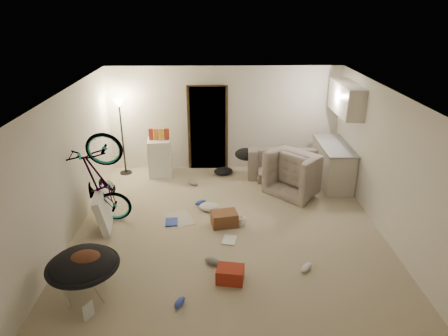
{
  "coord_description": "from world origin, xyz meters",
  "views": [
    {
      "loc": [
        -0.23,
        -6.29,
        3.88
      ],
      "look_at": [
        -0.07,
        0.6,
        0.98
      ],
      "focal_mm": 32.0,
      "sensor_mm": 36.0,
      "label": 1
    }
  ],
  "objects_px": {
    "floor_lamp": "(121,121)",
    "drink_case_b": "(230,274)",
    "sofa": "(286,165)",
    "tv_box": "(104,208)",
    "drink_case_a": "(224,219)",
    "bicycle": "(103,200)",
    "kitchen_counter": "(333,165)",
    "saucer_chair": "(84,271)",
    "armchair": "(301,175)",
    "juicer": "(241,221)",
    "mini_fridge": "(160,157)"
  },
  "relations": [
    {
      "from": "armchair",
      "to": "drink_case_b",
      "type": "relative_size",
      "value": 2.7
    },
    {
      "from": "tv_box",
      "to": "drink_case_b",
      "type": "distance_m",
      "value": 2.85
    },
    {
      "from": "armchair",
      "to": "tv_box",
      "type": "distance_m",
      "value": 4.18
    },
    {
      "from": "bicycle",
      "to": "drink_case_b",
      "type": "xyz_separation_m",
      "value": [
        2.28,
        -1.72,
        -0.38
      ]
    },
    {
      "from": "tv_box",
      "to": "saucer_chair",
      "type": "bearing_deg",
      "value": -92.17
    },
    {
      "from": "sofa",
      "to": "drink_case_b",
      "type": "relative_size",
      "value": 4.62
    },
    {
      "from": "drink_case_b",
      "to": "kitchen_counter",
      "type": "bearing_deg",
      "value": 64.38
    },
    {
      "from": "kitchen_counter",
      "to": "tv_box",
      "type": "xyz_separation_m",
      "value": [
        -4.73,
        -1.73,
        -0.1
      ]
    },
    {
      "from": "bicycle",
      "to": "juicer",
      "type": "bearing_deg",
      "value": -93.0
    },
    {
      "from": "mini_fridge",
      "to": "saucer_chair",
      "type": "relative_size",
      "value": 0.89
    },
    {
      "from": "kitchen_counter",
      "to": "juicer",
      "type": "relative_size",
      "value": 6.52
    },
    {
      "from": "kitchen_counter",
      "to": "drink_case_b",
      "type": "distance_m",
      "value": 4.23
    },
    {
      "from": "mini_fridge",
      "to": "bicycle",
      "type": "bearing_deg",
      "value": -112.44
    },
    {
      "from": "floor_lamp",
      "to": "drink_case_b",
      "type": "distance_m",
      "value": 4.88
    },
    {
      "from": "sofa",
      "to": "juicer",
      "type": "xyz_separation_m",
      "value": [
        -1.22,
        -2.29,
        -0.18
      ]
    },
    {
      "from": "bicycle",
      "to": "drink_case_a",
      "type": "height_order",
      "value": "bicycle"
    },
    {
      "from": "kitchen_counter",
      "to": "floor_lamp",
      "type": "bearing_deg",
      "value": 172.34
    },
    {
      "from": "floor_lamp",
      "to": "juicer",
      "type": "relative_size",
      "value": 7.87
    },
    {
      "from": "kitchen_counter",
      "to": "saucer_chair",
      "type": "distance_m",
      "value": 5.83
    },
    {
      "from": "tv_box",
      "to": "drink_case_a",
      "type": "distance_m",
      "value": 2.24
    },
    {
      "from": "saucer_chair",
      "to": "armchair",
      "type": "bearing_deg",
      "value": 42.02
    },
    {
      "from": "armchair",
      "to": "drink_case_a",
      "type": "distance_m",
      "value": 2.27
    },
    {
      "from": "sofa",
      "to": "kitchen_counter",
      "type": "bearing_deg",
      "value": 156.8
    },
    {
      "from": "mini_fridge",
      "to": "drink_case_b",
      "type": "distance_m",
      "value": 4.28
    },
    {
      "from": "sofa",
      "to": "bicycle",
      "type": "distance_m",
      "value": 4.35
    },
    {
      "from": "tv_box",
      "to": "drink_case_b",
      "type": "bearing_deg",
      "value": -45.78
    },
    {
      "from": "mini_fridge",
      "to": "juicer",
      "type": "relative_size",
      "value": 3.85
    },
    {
      "from": "sofa",
      "to": "drink_case_a",
      "type": "bearing_deg",
      "value": 57.86
    },
    {
      "from": "mini_fridge",
      "to": "drink_case_b",
      "type": "height_order",
      "value": "mini_fridge"
    },
    {
      "from": "armchair",
      "to": "tv_box",
      "type": "relative_size",
      "value": 1.05
    },
    {
      "from": "sofa",
      "to": "tv_box",
      "type": "bearing_deg",
      "value": 31.87
    },
    {
      "from": "drink_case_b",
      "to": "juicer",
      "type": "distance_m",
      "value": 1.62
    },
    {
      "from": "sofa",
      "to": "mini_fridge",
      "type": "relative_size",
      "value": 2.09
    },
    {
      "from": "armchair",
      "to": "drink_case_b",
      "type": "distance_m",
      "value": 3.5
    },
    {
      "from": "armchair",
      "to": "bicycle",
      "type": "relative_size",
      "value": 0.58
    },
    {
      "from": "drink_case_b",
      "to": "juicer",
      "type": "relative_size",
      "value": 1.74
    },
    {
      "from": "drink_case_a",
      "to": "floor_lamp",
      "type": "bearing_deg",
      "value": 122.4
    },
    {
      "from": "sofa",
      "to": "saucer_chair",
      "type": "height_order",
      "value": "saucer_chair"
    },
    {
      "from": "tv_box",
      "to": "juicer",
      "type": "distance_m",
      "value": 2.56
    },
    {
      "from": "sofa",
      "to": "floor_lamp",
      "type": "bearing_deg",
      "value": -1.23
    },
    {
      "from": "bicycle",
      "to": "saucer_chair",
      "type": "distance_m",
      "value": 2.01
    },
    {
      "from": "drink_case_b",
      "to": "mini_fridge",
      "type": "bearing_deg",
      "value": 120.72
    },
    {
      "from": "armchair",
      "to": "drink_case_a",
      "type": "xyz_separation_m",
      "value": [
        -1.72,
        -1.47,
        -0.22
      ]
    },
    {
      "from": "sofa",
      "to": "tv_box",
      "type": "xyz_separation_m",
      "value": [
        -3.76,
        -2.18,
        0.07
      ]
    },
    {
      "from": "mini_fridge",
      "to": "saucer_chair",
      "type": "distance_m",
      "value": 4.29
    },
    {
      "from": "sofa",
      "to": "drink_case_b",
      "type": "height_order",
      "value": "sofa"
    },
    {
      "from": "drink_case_a",
      "to": "drink_case_b",
      "type": "bearing_deg",
      "value": -99.02
    },
    {
      "from": "kitchen_counter",
      "to": "tv_box",
      "type": "height_order",
      "value": "kitchen_counter"
    },
    {
      "from": "saucer_chair",
      "to": "juicer",
      "type": "bearing_deg",
      "value": 38.97
    },
    {
      "from": "drink_case_b",
      "to": "juicer",
      "type": "bearing_deg",
      "value": 90.39
    }
  ]
}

